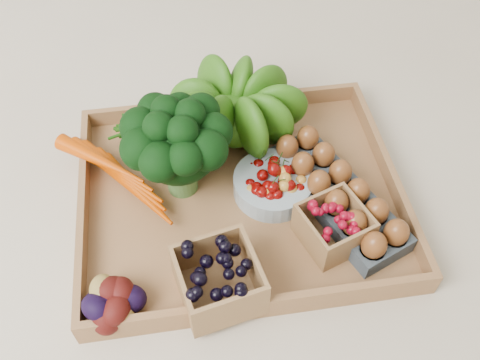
{
  "coord_description": "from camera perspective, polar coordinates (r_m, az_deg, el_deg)",
  "views": [
    {
      "loc": [
        -0.09,
        -0.57,
        0.76
      ],
      "look_at": [
        0.0,
        0.0,
        0.06
      ],
      "focal_mm": 40.0,
      "sensor_mm": 36.0,
      "label": 1
    }
  ],
  "objects": [
    {
      "name": "cherry_bowl",
      "position": [
        0.94,
        3.53,
        -0.51
      ],
      "size": [
        0.14,
        0.14,
        0.04
      ],
      "primitive_type": "cylinder",
      "color": "#8C9EA5",
      "rests_on": "tray"
    },
    {
      "name": "ground",
      "position": [
        0.95,
        0.0,
        -2.27
      ],
      "size": [
        4.0,
        4.0,
        0.0
      ],
      "primitive_type": "plane",
      "color": "beige",
      "rests_on": "ground"
    },
    {
      "name": "potatoes",
      "position": [
        0.82,
        -13.79,
        -12.25
      ],
      "size": [
        0.13,
        0.13,
        0.07
      ],
      "primitive_type": null,
      "color": "#360A08",
      "rests_on": "tray"
    },
    {
      "name": "tray",
      "position": [
        0.95,
        0.0,
        -2.0
      ],
      "size": [
        0.55,
        0.45,
        0.01
      ],
      "primitive_type": "cube",
      "color": "#96693F",
      "rests_on": "ground"
    },
    {
      "name": "broccoli",
      "position": [
        0.91,
        -6.45,
        1.99
      ],
      "size": [
        0.18,
        0.18,
        0.14
      ],
      "primitive_type": null,
      "color": "black",
      "rests_on": "tray"
    },
    {
      "name": "carrots",
      "position": [
        0.96,
        -12.53,
        0.5
      ],
      "size": [
        0.21,
        0.15,
        0.05
      ],
      "primitive_type": null,
      "color": "#C74100",
      "rests_on": "tray"
    },
    {
      "name": "lettuce",
      "position": [
        0.98,
        -0.49,
        7.88
      ],
      "size": [
        0.16,
        0.16,
        0.16
      ],
      "primitive_type": "sphere",
      "color": "#24540D",
      "rests_on": "tray"
    },
    {
      "name": "egg_carton",
      "position": [
        0.93,
        10.19,
        -1.87
      ],
      "size": [
        0.2,
        0.3,
        0.03
      ],
      "primitive_type": "cube",
      "rotation": [
        0.0,
        0.0,
        0.39
      ],
      "color": "#3D464E",
      "rests_on": "tray"
    },
    {
      "name": "punnet_blackberry",
      "position": [
        0.81,
        -2.29,
        -10.57
      ],
      "size": [
        0.14,
        0.14,
        0.08
      ],
      "primitive_type": "cube",
      "rotation": [
        0.0,
        0.0,
        0.2
      ],
      "color": "black",
      "rests_on": "tray"
    },
    {
      "name": "punnet_raspberry",
      "position": [
        0.88,
        9.95,
        -4.87
      ],
      "size": [
        0.13,
        0.13,
        0.07
      ],
      "primitive_type": "cube",
      "rotation": [
        0.0,
        0.0,
        0.34
      ],
      "color": "maroon",
      "rests_on": "tray"
    }
  ]
}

